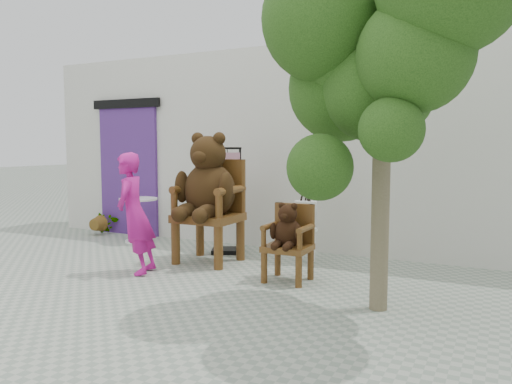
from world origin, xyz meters
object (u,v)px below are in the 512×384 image
chair_small (289,234)px  tree (382,42)px  person (135,214)px  stool_bucket (306,214)px  chair_big (209,190)px  display_stand (228,212)px  cafe_table (139,215)px

chair_small → tree: 2.34m
person → stool_bucket: 2.18m
chair_small → tree: (1.17, -0.73, 1.89)m
person → tree: 3.41m
stool_bucket → tree: 2.77m
tree → person: bearing=175.8°
chair_big → display_stand: bearing=95.5°
stool_bucket → cafe_table: bearing=177.2°
chair_big → display_stand: 0.71m
chair_big → person: (-0.47, -0.91, -0.24)m
chair_big → cafe_table: 1.94m
chair_big → stool_bucket: (1.16, 0.54, -0.32)m
chair_small → stool_bucket: 0.95m
display_stand → tree: 3.57m
person → cafe_table: size_ratio=2.05×
person → stool_bucket: stool_bucket is taller
display_stand → person: bearing=-130.5°
cafe_table → tree: bearing=-23.2°
cafe_table → stool_bucket: (2.90, -0.14, 0.20)m
chair_big → cafe_table: bearing=158.7°
chair_big → stool_bucket: 1.31m
chair_small → chair_big: bearing=163.2°
display_stand → stool_bucket: (1.21, -0.06, 0.06)m
chair_big → chair_small: 1.43m
display_stand → stool_bucket: bearing=-27.9°
chair_big → chair_small: size_ratio=1.90×
stool_bucket → chair_small: bearing=-81.1°
tree → stool_bucket: bearing=128.3°
chair_small → tree: tree is taller
chair_big → chair_small: (1.30, -0.39, -0.43)m
cafe_table → display_stand: bearing=-2.7°
chair_big → tree: tree is taller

